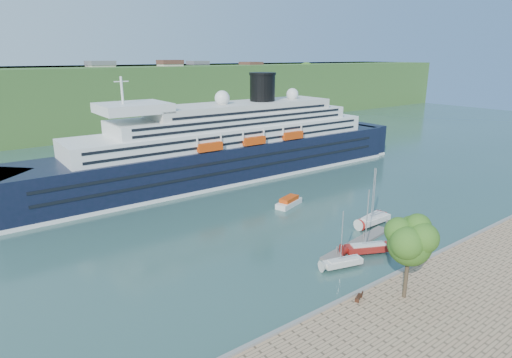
% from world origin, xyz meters
% --- Properties ---
extents(ground, '(400.00, 400.00, 0.00)m').
position_xyz_m(ground, '(0.00, 0.00, 0.00)').
color(ground, '#284842').
rests_on(ground, ground).
extents(far_hillside, '(400.00, 50.00, 24.00)m').
position_xyz_m(far_hillside, '(0.00, 145.00, 12.00)').
color(far_hillside, '#295020').
rests_on(far_hillside, ground).
extents(quay_coping, '(220.00, 0.50, 0.30)m').
position_xyz_m(quay_coping, '(0.00, -0.20, 1.15)').
color(quay_coping, slate).
rests_on(quay_coping, promenade).
extents(cruise_ship, '(108.63, 18.27, 24.32)m').
position_xyz_m(cruise_ship, '(9.13, 54.11, 12.16)').
color(cruise_ship, black).
rests_on(cruise_ship, ground).
extents(park_bench, '(1.65, 1.16, 0.98)m').
position_xyz_m(park_bench, '(-8.36, -1.20, 1.49)').
color(park_bench, '#422212').
rests_on(park_bench, promenade).
extents(promenade_tree, '(6.61, 6.61, 10.95)m').
position_xyz_m(promenade_tree, '(-3.62, -4.00, 6.47)').
color(promenade_tree, '#305C18').
rests_on(promenade_tree, promenade).
extents(floating_pontoon, '(16.75, 4.39, 0.37)m').
position_xyz_m(floating_pontoon, '(5.12, 10.22, 0.18)').
color(floating_pontoon, gray).
rests_on(floating_pontoon, ground).
extents(sailboat_white_near, '(6.39, 3.33, 7.95)m').
position_xyz_m(sailboat_white_near, '(-2.41, 6.44, 3.98)').
color(sailboat_white_near, silver).
rests_on(sailboat_white_near, ground).
extents(sailboat_red, '(7.51, 5.05, 9.50)m').
position_xyz_m(sailboat_red, '(3.70, 7.08, 4.75)').
color(sailboat_red, maroon).
rests_on(sailboat_red, ground).
extents(sailboat_white_far, '(7.52, 2.15, 9.69)m').
position_xyz_m(sailboat_white_far, '(13.56, 13.66, 4.84)').
color(sailboat_white_far, silver).
rests_on(sailboat_white_far, ground).
extents(tender_launch, '(6.98, 4.18, 1.82)m').
position_xyz_m(tender_launch, '(8.38, 29.83, 0.91)').
color(tender_launch, '#C93D0B').
rests_on(tender_launch, ground).
extents(sailboat_extra, '(7.70, 3.26, 9.64)m').
position_xyz_m(sailboat_extra, '(13.82, 14.20, 4.82)').
color(sailboat_extra, maroon).
rests_on(sailboat_extra, ground).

